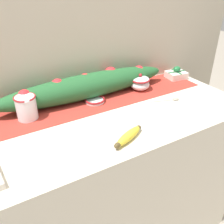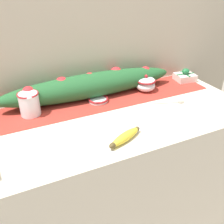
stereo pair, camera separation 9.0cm
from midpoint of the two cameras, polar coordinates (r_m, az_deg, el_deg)
countertop at (r=1.50m, az=-2.51°, el=-16.24°), size 1.45×0.63×0.91m
back_wall at (r=1.39m, az=-9.96°, el=15.52°), size 2.25×0.04×2.40m
table_runner at (r=1.35m, az=-6.46°, el=2.28°), size 1.33×0.26×0.00m
cream_pitcher at (r=1.25m, az=-21.00°, el=1.12°), size 0.10×0.12×0.12m
sugar_bowl at (r=1.47m, az=4.68°, el=6.66°), size 0.11×0.11×0.10m
small_dish at (r=1.34m, az=-5.86°, el=2.68°), size 0.11×0.11×0.02m
banana at (r=1.04m, az=1.27°, el=-5.62°), size 0.18×0.10×0.04m
spoon at (r=1.39m, az=12.16°, el=2.82°), size 0.16×0.07×0.01m
gift_box at (r=1.68m, az=13.00°, el=8.40°), size 0.13×0.12×0.08m
poinsettia_garland at (r=1.37m, az=-7.61°, el=5.93°), size 1.00×0.15×0.14m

